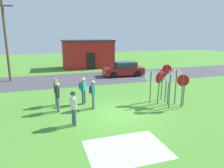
{
  "coord_description": "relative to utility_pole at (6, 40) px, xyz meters",
  "views": [
    {
      "loc": [
        -3.94,
        -10.53,
        4.47
      ],
      "look_at": [
        0.13,
        1.98,
        1.3
      ],
      "focal_mm": 33.59,
      "sensor_mm": 36.0,
      "label": 1
    }
  ],
  "objects": [
    {
      "name": "building_background",
      "position": [
        8.93,
        6.02,
        -2.09
      ],
      "size": [
        6.68,
        3.71,
        3.68
      ],
      "color": "#B2231E",
      "rests_on": "ground"
    },
    {
      "name": "person_in_dark_shirt",
      "position": [
        5.5,
        -8.94,
        -2.93
      ],
      "size": [
        0.47,
        0.48,
        1.74
      ],
      "color": "#4C5670",
      "rests_on": "ground"
    },
    {
      "name": "stop_sign_rear_left",
      "position": [
        11.1,
        -11.58,
        -2.49
      ],
      "size": [
        0.7,
        0.34,
        2.12
      ],
      "color": "#474C4C",
      "rests_on": "ground"
    },
    {
      "name": "stop_sign_nearest",
      "position": [
        10.08,
        -10.55,
        -2.46
      ],
      "size": [
        0.74,
        0.33,
        2.17
      ],
      "color": "#474C4C",
      "rests_on": "ground"
    },
    {
      "name": "person_in_teal",
      "position": [
        3.8,
        -8.7,
        -2.96
      ],
      "size": [
        0.32,
        0.57,
        1.74
      ],
      "color": "#7A6B56",
      "rests_on": "ground"
    },
    {
      "name": "person_near_signs",
      "position": [
        3.84,
        -9.87,
        -2.96
      ],
      "size": [
        0.32,
        0.57,
        1.74
      ],
      "color": "#4C5670",
      "rests_on": "ground"
    },
    {
      "name": "stop_sign_tallest",
      "position": [
        10.8,
        -9.75,
        -2.49
      ],
      "size": [
        0.63,
        0.09,
        2.17
      ],
      "color": "#474C4C",
      "rests_on": "ground"
    },
    {
      "name": "utility_pole",
      "position": [
        0.0,
        0.0,
        0.0
      ],
      "size": [
        1.8,
        0.24,
        7.52
      ],
      "color": "brown",
      "rests_on": "ground"
    },
    {
      "name": "stop_sign_leaning_right",
      "position": [
        11.51,
        -11.22,
        -2.63
      ],
      "size": [
        0.59,
        0.19,
        1.98
      ],
      "color": "#474C4C",
      "rests_on": "ground"
    },
    {
      "name": "person_holding_notes",
      "position": [
        5.89,
        -10.01,
        -2.93
      ],
      "size": [
        0.42,
        0.56,
        1.74
      ],
      "color": "#4C5670",
      "rests_on": "ground"
    },
    {
      "name": "stop_sign_center_cluster",
      "position": [
        10.37,
        -11.34,
        -2.5
      ],
      "size": [
        0.4,
        0.49,
        2.16
      ],
      "color": "#474C4C",
      "rests_on": "ground"
    },
    {
      "name": "parked_car_on_street",
      "position": [
        11.4,
        -0.96,
        -3.25
      ],
      "size": [
        4.4,
        2.21,
        1.51
      ],
      "color": "maroon",
      "rests_on": "ground"
    },
    {
      "name": "stop_sign_far_back",
      "position": [
        10.68,
        -10.71,
        -2.4
      ],
      "size": [
        0.42,
        0.68,
        2.24
      ],
      "color": "#474C4C",
      "rests_on": "ground"
    },
    {
      "name": "stop_sign_leaning_left",
      "position": [
        11.12,
        -10.85,
        -2.36
      ],
      "size": [
        0.67,
        0.29,
        2.32
      ],
      "color": "#474C4C",
      "rests_on": "ground"
    },
    {
      "name": "stop_sign_rear_right",
      "position": [
        10.79,
        -10.25,
        -2.26
      ],
      "size": [
        0.56,
        0.31,
        2.54
      ],
      "color": "#474C4C",
      "rests_on": "ground"
    },
    {
      "name": "person_in_blue",
      "position": [
        4.45,
        -12.07,
        -2.96
      ],
      "size": [
        0.32,
        0.55,
        1.74
      ],
      "color": "#4C5670",
      "rests_on": "ground"
    },
    {
      "name": "concrete_path",
      "position": [
        6.1,
        -14.99,
        -3.94
      ],
      "size": [
        3.2,
        2.4,
        0.01
      ],
      "primitive_type": "cube",
      "color": "#ADAAA3",
      "rests_on": "ground"
    },
    {
      "name": "ground_plane",
      "position": [
        7.17,
        -11.4,
        -3.94
      ],
      "size": [
        80.0,
        80.0,
        0.0
      ],
      "primitive_type": "plane",
      "color": "#47842D"
    },
    {
      "name": "stop_sign_low_front",
      "position": [
        9.78,
        -10.01,
        -2.44
      ],
      "size": [
        0.65,
        0.46,
        2.18
      ],
      "color": "#474C4C",
      "rests_on": "ground"
    },
    {
      "name": "street_asphalt",
      "position": [
        7.17,
        -1.21,
        -3.94
      ],
      "size": [
        60.0,
        6.4,
        0.01
      ],
      "primitive_type": "cube",
      "color": "#424247",
      "rests_on": "ground"
    }
  ]
}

